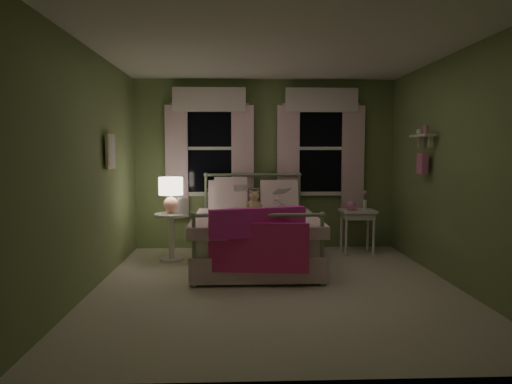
{
  "coord_description": "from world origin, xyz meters",
  "views": [
    {
      "loc": [
        -0.42,
        -4.95,
        1.49
      ],
      "look_at": [
        -0.2,
        0.67,
        1.0
      ],
      "focal_mm": 32.0,
      "sensor_mm": 36.0,
      "label": 1
    }
  ],
  "objects_px": {
    "bed": "(255,237)",
    "nightstand_left": "(172,230)",
    "child_left": "(234,193)",
    "teddy_bear": "(254,203)",
    "child_right": "(274,191)",
    "nightstand_right": "(357,217)",
    "table_lamp": "(171,192)"
  },
  "relations": [
    {
      "from": "nightstand_left",
      "to": "table_lamp",
      "type": "bearing_deg",
      "value": 135.0
    },
    {
      "from": "table_lamp",
      "to": "nightstand_right",
      "type": "bearing_deg",
      "value": 6.62
    },
    {
      "from": "child_left",
      "to": "child_right",
      "type": "distance_m",
      "value": 0.56
    },
    {
      "from": "child_left",
      "to": "teddy_bear",
      "type": "bearing_deg",
      "value": 134.29
    },
    {
      "from": "nightstand_left",
      "to": "nightstand_right",
      "type": "height_order",
      "value": "same"
    },
    {
      "from": "bed",
      "to": "child_left",
      "type": "xyz_separation_m",
      "value": [
        -0.27,
        0.43,
        0.54
      ]
    },
    {
      "from": "bed",
      "to": "teddy_bear",
      "type": "distance_m",
      "value": 0.5
    },
    {
      "from": "child_right",
      "to": "table_lamp",
      "type": "height_order",
      "value": "child_right"
    },
    {
      "from": "child_left",
      "to": "nightstand_right",
      "type": "height_order",
      "value": "child_left"
    },
    {
      "from": "table_lamp",
      "to": "teddy_bear",
      "type": "bearing_deg",
      "value": -1.31
    },
    {
      "from": "child_right",
      "to": "bed",
      "type": "bearing_deg",
      "value": 41.53
    },
    {
      "from": "child_left",
      "to": "nightstand_left",
      "type": "xyz_separation_m",
      "value": [
        -0.86,
        -0.13,
        -0.5
      ]
    },
    {
      "from": "teddy_bear",
      "to": "nightstand_right",
      "type": "relative_size",
      "value": 0.5
    },
    {
      "from": "nightstand_left",
      "to": "teddy_bear",
      "type": "bearing_deg",
      "value": -1.31
    },
    {
      "from": "bed",
      "to": "child_left",
      "type": "bearing_deg",
      "value": 122.39
    },
    {
      "from": "bed",
      "to": "child_left",
      "type": "relative_size",
      "value": 2.94
    },
    {
      "from": "nightstand_left",
      "to": "bed",
      "type": "bearing_deg",
      "value": -14.8
    },
    {
      "from": "child_right",
      "to": "nightstand_right",
      "type": "bearing_deg",
      "value": 173.05
    },
    {
      "from": "bed",
      "to": "table_lamp",
      "type": "xyz_separation_m",
      "value": [
        -1.14,
        0.3,
        0.58
      ]
    },
    {
      "from": "bed",
      "to": "child_left",
      "type": "distance_m",
      "value": 0.74
    },
    {
      "from": "teddy_bear",
      "to": "child_left",
      "type": "bearing_deg",
      "value": 150.5
    },
    {
      "from": "teddy_bear",
      "to": "table_lamp",
      "type": "height_order",
      "value": "table_lamp"
    },
    {
      "from": "nightstand_right",
      "to": "child_left",
      "type": "bearing_deg",
      "value": -174.39
    },
    {
      "from": "teddy_bear",
      "to": "table_lamp",
      "type": "bearing_deg",
      "value": 178.69
    },
    {
      "from": "table_lamp",
      "to": "nightstand_left",
      "type": "bearing_deg",
      "value": -45.0
    },
    {
      "from": "child_left",
      "to": "bed",
      "type": "bearing_deg",
      "value": 106.18
    },
    {
      "from": "teddy_bear",
      "to": "nightstand_right",
      "type": "xyz_separation_m",
      "value": [
        1.53,
        0.34,
        -0.24
      ]
    },
    {
      "from": "nightstand_left",
      "to": "table_lamp",
      "type": "xyz_separation_m",
      "value": [
        -0.0,
        0.0,
        0.54
      ]
    },
    {
      "from": "bed",
      "to": "nightstand_right",
      "type": "bearing_deg",
      "value": 21.69
    },
    {
      "from": "bed",
      "to": "nightstand_left",
      "type": "distance_m",
      "value": 1.18
    },
    {
      "from": "bed",
      "to": "nightstand_left",
      "type": "height_order",
      "value": "bed"
    },
    {
      "from": "bed",
      "to": "child_right",
      "type": "height_order",
      "value": "child_right"
    }
  ]
}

